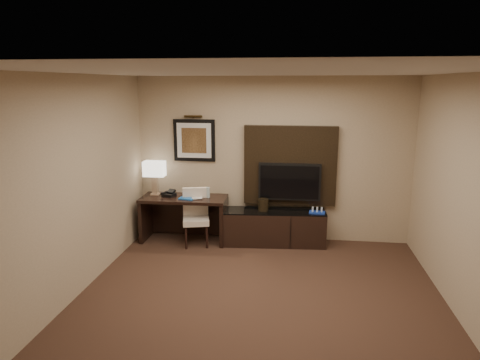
% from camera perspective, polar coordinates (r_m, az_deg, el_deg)
% --- Properties ---
extents(floor, '(4.50, 5.00, 0.01)m').
position_cam_1_polar(floor, '(5.18, 2.24, -17.27)').
color(floor, '#382219').
rests_on(floor, ground).
extents(ceiling, '(4.50, 5.00, 0.01)m').
position_cam_1_polar(ceiling, '(4.48, 2.56, 14.23)').
color(ceiling, silver).
rests_on(ceiling, wall_back).
extents(wall_back, '(4.50, 0.01, 2.70)m').
position_cam_1_polar(wall_back, '(7.08, 4.28, 2.72)').
color(wall_back, tan).
rests_on(wall_back, floor).
extents(wall_front, '(4.50, 0.01, 2.70)m').
position_cam_1_polar(wall_front, '(2.35, -3.64, -19.01)').
color(wall_front, tan).
rests_on(wall_front, floor).
extents(wall_left, '(0.01, 5.00, 2.70)m').
position_cam_1_polar(wall_left, '(5.34, -22.44, -1.59)').
color(wall_left, tan).
rests_on(wall_left, floor).
extents(wall_right, '(0.01, 5.00, 2.70)m').
position_cam_1_polar(wall_right, '(4.98, 29.16, -3.25)').
color(wall_right, tan).
rests_on(wall_right, floor).
extents(desk, '(1.41, 0.63, 0.75)m').
position_cam_1_polar(desk, '(7.21, -7.42, -5.16)').
color(desk, black).
rests_on(desk, floor).
extents(credenza, '(1.68, 0.58, 0.57)m').
position_cam_1_polar(credenza, '(7.05, 4.53, -6.29)').
color(credenza, black).
rests_on(credenza, floor).
extents(tv_wall_panel, '(1.50, 0.12, 1.30)m').
position_cam_1_polar(tv_wall_panel, '(7.02, 6.69, 1.93)').
color(tv_wall_panel, black).
rests_on(tv_wall_panel, wall_back).
extents(tv, '(1.00, 0.08, 0.60)m').
position_cam_1_polar(tv, '(6.98, 6.62, -0.24)').
color(tv, black).
rests_on(tv, tv_wall_panel).
extents(artwork, '(0.70, 0.04, 0.70)m').
position_cam_1_polar(artwork, '(7.21, -6.10, 5.28)').
color(artwork, black).
rests_on(artwork, wall_back).
extents(picture_light, '(0.04, 0.04, 0.30)m').
position_cam_1_polar(picture_light, '(7.13, -6.25, 8.43)').
color(picture_light, '#3A2A12').
rests_on(picture_light, wall_back).
extents(desk_chair, '(0.51, 0.56, 0.86)m').
position_cam_1_polar(desk_chair, '(6.97, -5.89, -5.30)').
color(desk_chair, beige).
rests_on(desk_chair, floor).
extents(table_lamp, '(0.37, 0.25, 0.55)m').
position_cam_1_polar(table_lamp, '(7.27, -11.30, 0.19)').
color(table_lamp, tan).
rests_on(table_lamp, desk).
extents(desk_phone, '(0.23, 0.22, 0.09)m').
position_cam_1_polar(desk_phone, '(7.17, -9.44, -1.80)').
color(desk_phone, black).
rests_on(desk_phone, desk).
extents(blue_folder, '(0.30, 0.37, 0.02)m').
position_cam_1_polar(blue_folder, '(7.05, -6.79, -2.27)').
color(blue_folder, '#1957A7').
rests_on(blue_folder, desk).
extents(book, '(0.17, 0.05, 0.23)m').
position_cam_1_polar(book, '(7.00, -6.45, -1.49)').
color(book, tan).
rests_on(book, desk).
extents(water_bottle, '(0.07, 0.07, 0.17)m').
position_cam_1_polar(water_bottle, '(7.01, -4.28, -1.66)').
color(water_bottle, '#B1C6C9').
rests_on(water_bottle, desk).
extents(ice_bucket, '(0.20, 0.20, 0.19)m').
position_cam_1_polar(ice_bucket, '(6.92, 3.12, -3.32)').
color(ice_bucket, black).
rests_on(ice_bucket, credenza).
extents(minibar_tray, '(0.26, 0.17, 0.09)m').
position_cam_1_polar(minibar_tray, '(6.90, 10.25, -3.99)').
color(minibar_tray, '#1836A0').
rests_on(minibar_tray, credenza).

